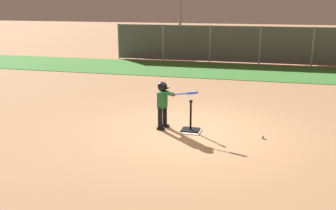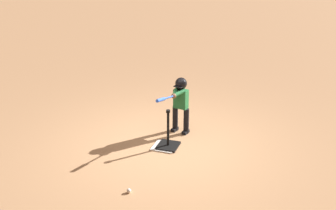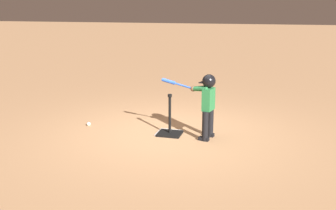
# 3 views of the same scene
# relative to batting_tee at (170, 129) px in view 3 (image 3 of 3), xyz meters

# --- Properties ---
(ground_plane) EXTENTS (90.00, 90.00, 0.00)m
(ground_plane) POSITION_rel_batting_tee_xyz_m (0.02, -0.06, -0.11)
(ground_plane) COLOR #AD7F56
(home_plate) EXTENTS (0.45, 0.45, 0.02)m
(home_plate) POSITION_rel_batting_tee_xyz_m (0.03, -0.06, -0.10)
(home_plate) COLOR white
(home_plate) RESTS_ON ground_plane
(batting_tee) EXTENTS (0.43, 0.38, 0.76)m
(batting_tee) POSITION_rel_batting_tee_xyz_m (0.00, 0.00, 0.00)
(batting_tee) COLOR black
(batting_tee) RESTS_ON ground_plane
(batter_child) EXTENTS (1.02, 0.40, 1.16)m
(batter_child) POSITION_rel_batting_tee_xyz_m (-0.67, 0.03, 0.62)
(batter_child) COLOR black
(batter_child) RESTS_ON ground_plane
(baseball) EXTENTS (0.07, 0.07, 0.07)m
(baseball) POSITION_rel_batting_tee_xyz_m (1.68, -0.11, -0.07)
(baseball) COLOR white
(baseball) RESTS_ON ground_plane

